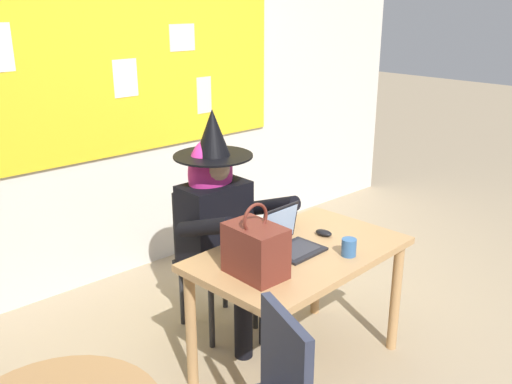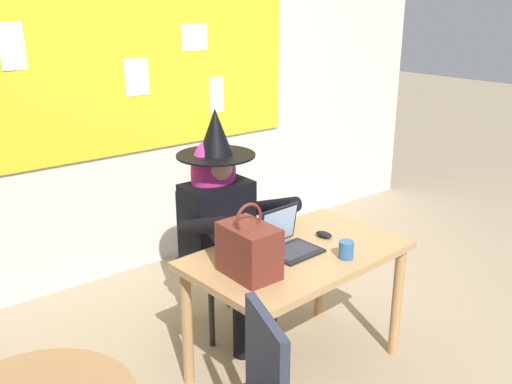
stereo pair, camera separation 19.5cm
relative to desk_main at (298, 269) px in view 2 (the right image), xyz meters
The scene contains 9 objects.
ground_plane 0.65m from the desk_main, ahead, with size 24.00×24.00×0.00m, color tan.
wall_back_bulletin 1.93m from the desk_main, 85.59° to the left, with size 5.82×1.97×2.66m.
desk_main is the anchor object (origin of this frame).
chair_at_desk 0.74m from the desk_main, 95.32° to the left, with size 0.45×0.45×0.91m.
person_costumed 0.63m from the desk_main, 96.88° to the left, with size 0.59×0.70×1.44m.
laptop 0.17m from the desk_main, 117.28° to the left, with size 0.29×0.27×0.23m.
computer_mouse 0.28m from the desk_main, 11.62° to the left, with size 0.06×0.10×0.03m, color black.
handbag 0.44m from the desk_main, behind, with size 0.20×0.30×0.38m.
coffee_mug 0.30m from the desk_main, 56.35° to the right, with size 0.08×0.08×0.10m, color #336099.
Camera 2 is at (-2.06, -2.05, 2.03)m, focal length 39.61 mm.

